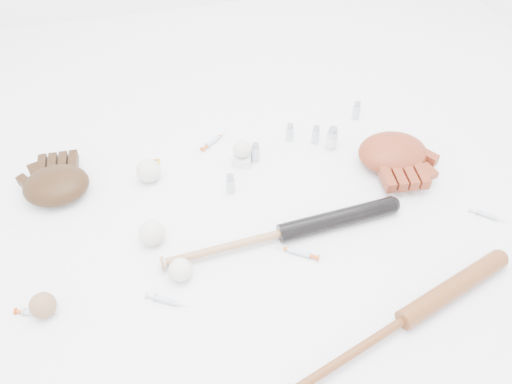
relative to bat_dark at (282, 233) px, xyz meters
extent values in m
plane|color=white|center=(-0.03, 0.09, -0.03)|extent=(3.00, 3.00, 0.00)
cube|color=gold|center=(-0.36, 0.42, -0.03)|extent=(0.07, 0.09, 0.00)
cube|color=white|center=(-0.04, 0.37, -0.01)|extent=(0.08, 0.08, 0.04)
sphere|color=silver|center=(-0.04, 0.37, 0.04)|extent=(0.06, 0.06, 0.06)
sphere|color=silver|center=(-0.39, 0.09, 0.01)|extent=(0.08, 0.08, 0.08)
sphere|color=silver|center=(-0.37, 0.36, 0.01)|extent=(0.08, 0.08, 0.08)
sphere|color=silver|center=(-0.32, -0.06, 0.01)|extent=(0.07, 0.07, 0.07)
sphere|color=#896141|center=(-0.70, -0.08, 0.01)|extent=(0.07, 0.07, 0.07)
cylinder|color=silver|center=(0.25, 0.41, 0.01)|extent=(0.03, 0.03, 0.07)
cylinder|color=silver|center=(0.16, 0.44, 0.01)|extent=(0.03, 0.03, 0.07)
cylinder|color=silver|center=(0.01, 0.37, 0.01)|extent=(0.03, 0.03, 0.08)
cylinder|color=silver|center=(0.30, 0.36, 0.02)|extent=(0.04, 0.04, 0.09)
cylinder|color=silver|center=(-0.11, 0.24, 0.01)|extent=(0.03, 0.03, 0.08)
cylinder|color=silver|center=(0.45, 0.50, 0.01)|extent=(0.03, 0.03, 0.08)
camera|label=1|loc=(-0.32, -0.91, 1.20)|focal=35.00mm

